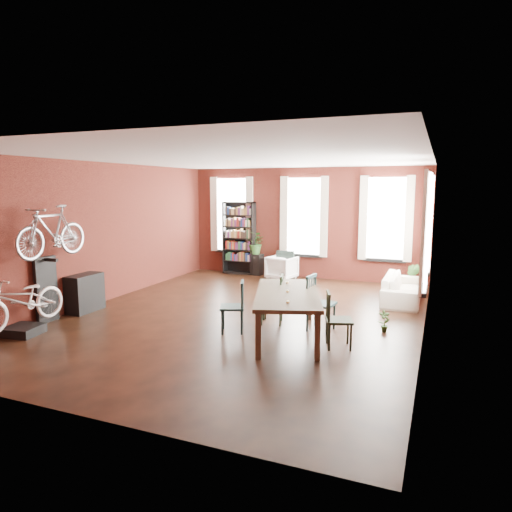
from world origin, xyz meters
The scene contains 19 objects.
room centered at (0.25, 0.62, 2.14)m, with size 9.00×9.04×3.22m.
dining_table centered at (1.26, -0.89, 0.40)m, with size 1.08×2.37×0.81m, color #4D402E.
dining_chair_a centered at (0.24, -0.99, 0.47)m, with size 0.43×0.43×0.94m, color #1A3739.
dining_chair_b centered at (0.72, -0.22, 0.48)m, with size 0.44×0.44×0.95m, color black.
dining_chair_c centered at (2.22, -1.08, 0.46)m, with size 0.43×0.43×0.93m, color #1F2D1A.
dining_chair_d centered at (1.72, -0.30, 0.51)m, with size 0.47×0.47×1.02m, color #1B393C.
bookshelf centered at (-2.00, 4.30, 1.10)m, with size 1.00×0.32×2.20m, color black.
white_armchair centered at (-0.48, 3.92, 0.37)m, with size 0.73×0.68×0.75m, color white.
cream_sofa centered at (2.95, 2.60, 0.41)m, with size 2.08×0.61×0.81m, color beige.
striped_rug centered at (0.22, 1.70, 0.01)m, with size 1.01×1.62×0.01m, color black.
bike_trainer centered at (-3.18, -2.57, 0.08)m, with size 0.56×0.56×0.16m, color black.
bike_wall_rack centered at (-3.40, -1.80, 0.65)m, with size 0.16×0.60×1.30m, color black.
console_table centered at (-3.28, -0.90, 0.40)m, with size 0.40×0.80×0.80m, color black.
plant_stand centered at (-1.41, 4.30, 0.32)m, with size 0.32×0.32×0.64m, color black.
plant_by_sofa centered at (3.06, 3.65, 0.16)m, with size 0.40×0.73×0.33m, color #2A5321.
plant_small centered at (2.83, 0.04, 0.07)m, with size 0.21×0.41×0.15m, color #335923.
bicycle_floor centered at (-3.15, -2.57, 1.06)m, with size 0.63×0.95×1.80m, color silver.
bicycle_hung centered at (-3.15, -1.80, 2.13)m, with size 0.47×1.00×1.66m, color #A5A8AD.
plant_on_stand centered at (-1.45, 4.31, 0.90)m, with size 0.62×0.69×0.54m, color #2F5D25.
Camera 1 is at (3.69, -8.33, 2.63)m, focal length 32.00 mm.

